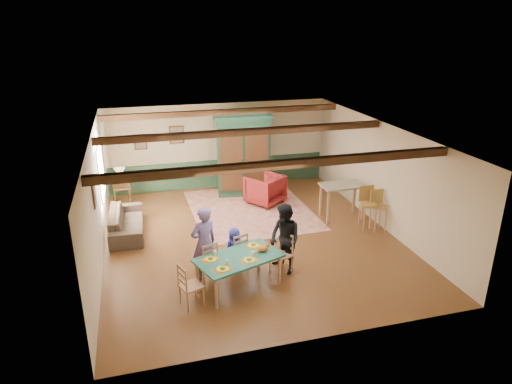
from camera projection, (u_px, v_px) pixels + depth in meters
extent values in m
plane|color=#522E17|center=(251.00, 238.00, 11.35)|extent=(8.00, 8.00, 0.00)
cube|color=beige|center=(219.00, 146.00, 14.49)|extent=(7.00, 0.02, 2.70)
cube|color=beige|center=(97.00, 202.00, 10.01)|extent=(0.02, 8.00, 2.70)
cube|color=beige|center=(382.00, 175.00, 11.75)|extent=(0.02, 8.00, 2.70)
cube|color=white|center=(250.00, 132.00, 10.40)|extent=(7.00, 8.00, 0.02)
cube|color=#213D28|center=(220.00, 173.00, 14.79)|extent=(6.95, 0.03, 0.90)
cube|color=black|center=(282.00, 164.00, 8.36)|extent=(6.95, 0.16, 0.16)
cube|color=black|center=(246.00, 132.00, 10.79)|extent=(6.95, 0.16, 0.16)
cube|color=black|center=(224.00, 112.00, 13.14)|extent=(6.95, 0.16, 0.16)
imported|color=#705DA0|center=(204.00, 243.00, 9.35)|extent=(0.68, 0.56, 1.60)
imported|color=black|center=(285.00, 239.00, 9.61)|extent=(0.79, 0.89, 1.53)
imported|color=#2A30A9|center=(235.00, 248.00, 9.87)|extent=(0.53, 0.43, 0.93)
cube|color=beige|center=(250.00, 210.00, 13.07)|extent=(3.33, 3.94, 0.01)
cube|color=black|center=(243.00, 156.00, 13.86)|extent=(1.82, 0.93, 2.46)
imported|color=#551115|center=(265.00, 189.00, 13.40)|extent=(1.31, 1.31, 0.87)
imported|color=#362C22|center=(127.00, 222.00, 11.55)|extent=(0.88, 2.09, 0.60)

